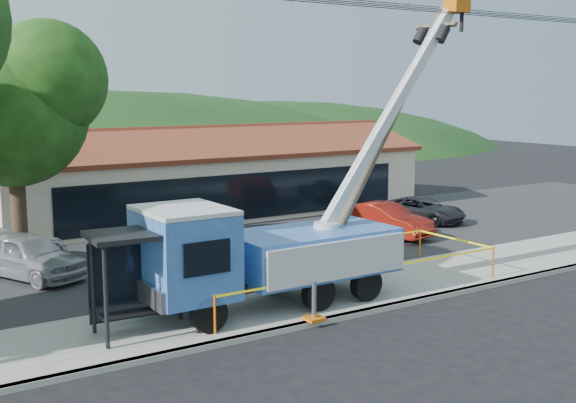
# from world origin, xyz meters

# --- Properties ---
(ground) EXTENTS (120.00, 120.00, 0.00)m
(ground) POSITION_xyz_m (0.00, 0.00, 0.00)
(ground) COLOR black
(ground) RESTS_ON ground
(curb) EXTENTS (60.00, 0.25, 0.15)m
(curb) POSITION_xyz_m (0.00, 2.10, 0.07)
(curb) COLOR #AEAAA3
(curb) RESTS_ON ground
(sidewalk) EXTENTS (60.00, 4.00, 0.15)m
(sidewalk) POSITION_xyz_m (0.00, 4.00, 0.07)
(sidewalk) COLOR #AEAAA3
(sidewalk) RESTS_ON ground
(parking_lot) EXTENTS (60.00, 12.00, 0.10)m
(parking_lot) POSITION_xyz_m (0.00, 12.00, 0.05)
(parking_lot) COLOR #28282B
(parking_lot) RESTS_ON ground
(strip_mall) EXTENTS (22.50, 8.53, 4.67)m
(strip_mall) POSITION_xyz_m (4.00, 19.98, 1.88)
(strip_mall) COLOR beige
(strip_mall) RESTS_ON ground
(tree_lot) EXTENTS (6.30, 5.60, 8.94)m
(tree_lot) POSITION_xyz_m (-7.00, 13.00, 6.21)
(tree_lot) COLOR #332316
(tree_lot) RESTS_ON ground
(hill_center) EXTENTS (89.60, 64.00, 32.00)m
(hill_center) POSITION_xyz_m (10.00, 55.00, 0.00)
(hill_center) COLOR #133413
(hill_center) RESTS_ON ground
(hill_east) EXTENTS (72.80, 52.00, 26.00)m
(hill_east) POSITION_xyz_m (30.00, 55.00, 0.00)
(hill_east) COLOR #133413
(hill_east) RESTS_ON ground
(utility_truck) EXTENTS (11.49, 4.29, 9.40)m
(utility_truck) POSITION_xyz_m (-2.12, 3.96, 1.88)
(utility_truck) COLOR black
(utility_truck) RESTS_ON ground
(leaning_pole) EXTENTS (5.90, 1.83, 9.31)m
(leaning_pole) POSITION_xyz_m (2.67, 4.27, 5.18)
(leaning_pole) COLOR brown
(leaning_pole) RESTS_ON ground
(bus_shelter) EXTENTS (2.95, 1.95, 2.74)m
(bus_shelter) POSITION_xyz_m (-5.99, 3.84, 2.17)
(bus_shelter) COLOR black
(bus_shelter) RESTS_ON ground
(caution_tape) EXTENTS (10.74, 3.65, 1.05)m
(caution_tape) POSITION_xyz_m (0.83, 4.39, 0.93)
(caution_tape) COLOR #DA610B
(caution_tape) RESTS_ON ground
(car_silver) EXTENTS (3.59, 4.97, 1.57)m
(car_silver) POSITION_xyz_m (-7.14, 11.32, 0.00)
(car_silver) COLOR #9FA1A6
(car_silver) RESTS_ON ground
(car_red) EXTENTS (2.40, 4.65, 1.46)m
(car_red) POSITION_xyz_m (7.75, 10.09, 0.00)
(car_red) COLOR maroon
(car_red) RESTS_ON ground
(car_white) EXTENTS (5.50, 3.47, 1.49)m
(car_white) POSITION_xyz_m (-7.71, 13.33, 0.00)
(car_white) COLOR silver
(car_white) RESTS_ON ground
(car_dark) EXTENTS (3.01, 4.66, 1.19)m
(car_dark) POSITION_xyz_m (11.58, 11.75, 0.00)
(car_dark) COLOR black
(car_dark) RESTS_ON ground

